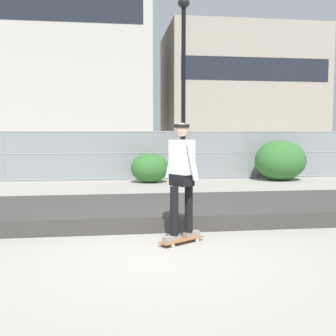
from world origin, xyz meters
TOP-DOWN VIEW (x-y plane):
  - ground_plane at (0.00, 0.00)m, footprint 120.00×120.00m
  - gravel_berm at (0.00, 2.73)m, footprint 10.26×2.86m
  - skateboard at (0.41, 0.62)m, footprint 0.78×0.60m
  - skater at (0.41, 0.62)m, footprint 0.66×0.61m
  - chain_fence at (-0.00, 9.71)m, footprint 27.61×0.06m
  - street_lamp at (1.97, 9.40)m, footprint 0.44×0.44m
  - parked_car_near at (-3.55, 12.84)m, footprint 4.47×2.08m
  - library_building at (-8.33, 41.14)m, footprint 23.29×13.41m
  - office_block at (14.92, 43.72)m, footprint 18.08×12.63m
  - shrub_left at (0.65, 8.79)m, footprint 1.36×1.11m
  - shrub_center at (5.58, 8.84)m, footprint 1.94×1.59m

SIDE VIEW (x-z plane):
  - ground_plane at x=0.00m, z-range 0.00..0.00m
  - skateboard at x=0.41m, z-range 0.02..0.09m
  - gravel_berm at x=0.00m, z-range 0.00..0.29m
  - shrub_left at x=0.65m, z-range 0.00..1.05m
  - shrub_center at x=5.58m, z-range 0.00..1.50m
  - parked_car_near at x=-3.55m, z-range 0.01..1.67m
  - chain_fence at x=0.00m, z-range 0.01..1.86m
  - skater at x=0.41m, z-range 0.20..2.04m
  - street_lamp at x=1.97m, z-range 0.83..7.51m
  - office_block at x=14.92m, z-range 0.00..14.18m
  - library_building at x=-8.33m, z-range 0.00..21.86m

